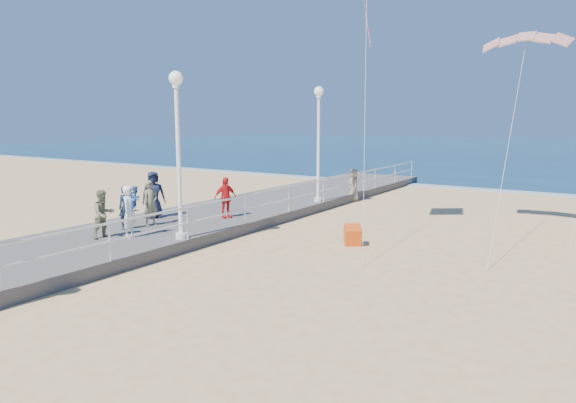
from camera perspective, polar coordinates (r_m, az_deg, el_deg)
The scene contains 17 objects.
ground at distance 14.07m, azimuth 4.17°, elevation -8.42°, with size 160.00×160.00×0.00m, color #E6BA78.
ocean at distance 77.17m, azimuth 28.18°, elevation 4.91°, with size 160.00×90.00×0.05m, color #0C314D.
surf_line at distance 33.19m, azimuth 21.47°, elevation 1.20°, with size 160.00×1.20×0.04m, color silver.
boardwalk at distance 18.68m, azimuth -16.47°, elevation -3.74°, with size 5.00×44.00×0.40m, color #66615C.
railing at distance 16.71m, azimuth -11.14°, elevation -1.34°, with size 0.05×42.00×0.55m.
lamp_post_mid at distance 16.67m, azimuth -12.14°, elevation 6.94°, with size 0.44×0.44×5.32m.
lamp_post_far at distance 23.89m, azimuth 3.41°, elevation 7.72°, with size 0.44×0.44×5.32m.
woman_holding_toddler at distance 17.55m, azimuth -17.18°, elevation -1.08°, with size 0.62×0.41×1.71m, color white.
toddler_held at distance 17.46m, azimuth -16.55°, elevation 0.29°, with size 0.41×0.32×0.84m, color #2F5EB1.
spectator_0 at distance 18.85m, azimuth -17.50°, elevation -0.64°, with size 0.57×0.37×1.55m, color #1B283B.
spectator_1 at distance 17.72m, azimuth -19.81°, elevation -1.32°, with size 0.77×0.60×1.58m, color #7B7A55.
spectator_3 at distance 20.23m, azimuth -6.97°, elevation 0.43°, with size 0.94×0.39×1.61m, color red.
spectator_4 at distance 20.75m, azimuth -14.73°, elevation 0.73°, with size 0.90×0.58×1.84m, color #171E34.
spectator_6 at distance 19.26m, azimuth -15.02°, elevation -0.17°, with size 0.61×0.40×1.66m, color #7E7957.
beach_walker_c at distance 26.95m, azimuth 7.29°, elevation 1.83°, with size 0.83×0.54×1.70m, color gray.
box_kite at distance 17.53m, azimuth 7.20°, elevation -3.93°, with size 0.55×0.55×0.60m, color red.
kite_parafoil at distance 20.41m, azimuth 24.94°, elevation 16.29°, with size 2.94×0.90×0.30m, color red, non-canonical shape.
Camera 1 is at (6.42, -11.79, 4.23)m, focal length 32.00 mm.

